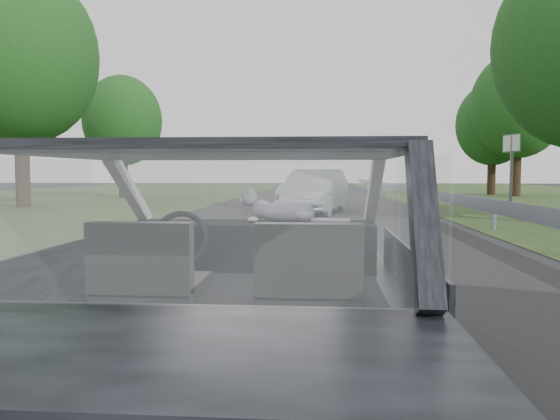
% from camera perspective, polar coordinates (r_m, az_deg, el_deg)
% --- Properties ---
extents(ground, '(140.00, 140.00, 0.00)m').
position_cam_1_polar(ground, '(3.22, -4.45, -20.35)').
color(ground, black).
rests_on(ground, ground).
extents(subject_car, '(1.80, 4.00, 1.45)m').
position_cam_1_polar(subject_car, '(3.00, -4.52, -7.61)').
color(subject_car, black).
rests_on(subject_car, ground).
extents(dashboard, '(1.58, 0.45, 0.30)m').
position_cam_1_polar(dashboard, '(3.59, -2.97, -3.68)').
color(dashboard, black).
rests_on(dashboard, subject_car).
extents(driver_seat, '(0.50, 0.72, 0.42)m').
position_cam_1_polar(driver_seat, '(2.79, -13.68, -5.35)').
color(driver_seat, black).
rests_on(driver_seat, subject_car).
extents(passenger_seat, '(0.50, 0.72, 0.42)m').
position_cam_1_polar(passenger_seat, '(2.65, 3.08, -5.71)').
color(passenger_seat, black).
rests_on(passenger_seat, subject_car).
extents(steering_wheel, '(0.36, 0.36, 0.04)m').
position_cam_1_polar(steering_wheel, '(3.37, -10.40, -3.03)').
color(steering_wheel, black).
rests_on(steering_wheel, dashboard).
extents(cat, '(0.53, 0.19, 0.23)m').
position_cam_1_polar(cat, '(3.58, 0.46, -0.06)').
color(cat, slate).
rests_on(cat, dashboard).
extents(guardrail, '(0.05, 90.00, 0.32)m').
position_cam_1_polar(guardrail, '(13.48, 21.00, 0.46)').
color(guardrail, '#8D92A5').
rests_on(guardrail, ground).
extents(other_car, '(2.59, 4.66, 1.45)m').
position_cam_1_polar(other_car, '(18.09, 3.67, 1.97)').
color(other_car, '#ABB0BD').
rests_on(other_car, ground).
extents(highway_sign, '(0.38, 1.08, 2.72)m').
position_cam_1_polar(highway_sign, '(21.18, 23.02, 3.66)').
color(highway_sign, '#196022').
rests_on(highway_sign, ground).
extents(tree_2, '(4.96, 4.96, 6.63)m').
position_cam_1_polar(tree_2, '(35.90, 21.31, 6.79)').
color(tree_2, '#205A1E').
rests_on(tree_2, ground).
extents(tree_3, '(6.19, 6.19, 8.00)m').
position_cam_1_polar(tree_3, '(34.20, 23.58, 8.04)').
color(tree_3, '#205A1E').
rests_on(tree_3, ground).
extents(tree_5, '(7.58, 7.58, 8.94)m').
position_cam_1_polar(tree_5, '(23.55, -25.52, 11.18)').
color(tree_5, '#205A1E').
rests_on(tree_5, ground).
extents(tree_6, '(5.09, 5.09, 6.39)m').
position_cam_1_polar(tree_6, '(30.90, -16.11, 7.19)').
color(tree_6, '#205A1E').
rests_on(tree_6, ground).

